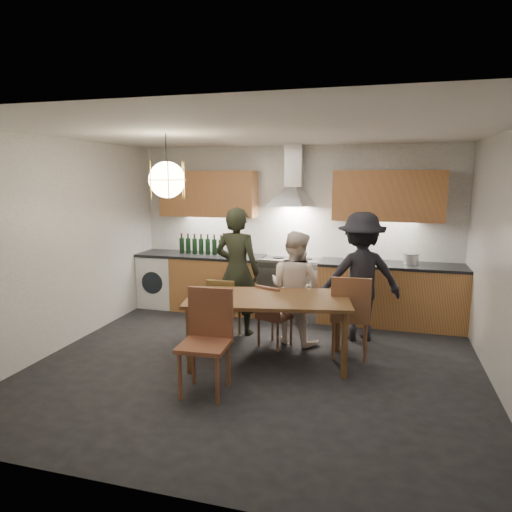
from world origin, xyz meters
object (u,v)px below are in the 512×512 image
(person_left, at_px, (237,271))
(stock_pot, at_px, (411,259))
(mixing_bowl, at_px, (354,260))
(dining_table, at_px, (268,305))
(person_mid, at_px, (295,287))
(wine_bottles, at_px, (201,244))
(chair_back_left, at_px, (223,306))
(chair_front, at_px, (207,333))
(person_right, at_px, (361,277))

(person_left, bearing_deg, stock_pot, -149.43)
(person_left, distance_m, mixing_bowl, 1.75)
(dining_table, distance_m, stock_pot, 2.47)
(person_mid, height_order, wine_bottles, person_mid)
(chair_back_left, relative_size, person_mid, 0.57)
(chair_front, bearing_deg, chair_back_left, 100.50)
(chair_front, distance_m, mixing_bowl, 2.92)
(dining_table, distance_m, person_left, 1.09)
(wine_bottles, bearing_deg, dining_table, -49.42)
(stock_pot, height_order, wine_bottles, wine_bottles)
(person_left, bearing_deg, mixing_bowl, -141.30)
(person_left, xyz_separation_m, person_mid, (0.82, -0.13, -0.14))
(wine_bottles, bearing_deg, stock_pot, -0.01)
(person_right, bearing_deg, mixing_bowl, -97.13)
(person_right, xyz_separation_m, wine_bottles, (-2.55, 0.76, 0.22))
(chair_back_left, xyz_separation_m, person_right, (1.71, 0.57, 0.37))
(stock_pot, relative_size, wine_bottles, 0.28)
(chair_front, height_order, wine_bottles, wine_bottles)
(chair_back_left, bearing_deg, person_right, -161.55)
(person_left, bearing_deg, person_mid, 178.18)
(dining_table, height_order, chair_front, chair_front)
(dining_table, height_order, chair_back_left, chair_back_left)
(dining_table, relative_size, person_left, 1.14)
(mixing_bowl, bearing_deg, person_left, -148.81)
(chair_back_left, distance_m, person_mid, 0.97)
(dining_table, relative_size, mixing_bowl, 6.68)
(chair_back_left, xyz_separation_m, person_mid, (0.91, 0.22, 0.25))
(person_mid, xyz_separation_m, mixing_bowl, (0.68, 1.04, 0.21))
(person_mid, bearing_deg, person_right, -136.02)
(person_mid, bearing_deg, mixing_bowl, -102.51)
(chair_back_left, height_order, person_left, person_left)
(dining_table, xyz_separation_m, person_mid, (0.17, 0.73, 0.04))
(person_right, height_order, stock_pot, person_right)
(person_left, height_order, stock_pot, person_left)
(person_left, xyz_separation_m, person_right, (1.63, 0.21, -0.02))
(person_right, relative_size, mixing_bowl, 5.69)
(person_left, bearing_deg, chair_front, 105.35)
(chair_back_left, distance_m, chair_front, 1.39)
(chair_back_left, height_order, wine_bottles, wine_bottles)
(chair_front, relative_size, wine_bottles, 1.37)
(chair_back_left, bearing_deg, stock_pot, -150.70)
(chair_back_left, height_order, stock_pot, stock_pot)
(person_left, xyz_separation_m, wine_bottles, (-0.92, 0.97, 0.19))
(chair_back_left, relative_size, person_left, 0.48)
(chair_front, bearing_deg, person_right, 51.17)
(person_right, relative_size, wine_bottles, 2.24)
(person_left, distance_m, wine_bottles, 1.35)
(person_mid, relative_size, person_right, 0.86)
(person_left, bearing_deg, person_right, -164.97)
(stock_pot, bearing_deg, chair_back_left, -150.75)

